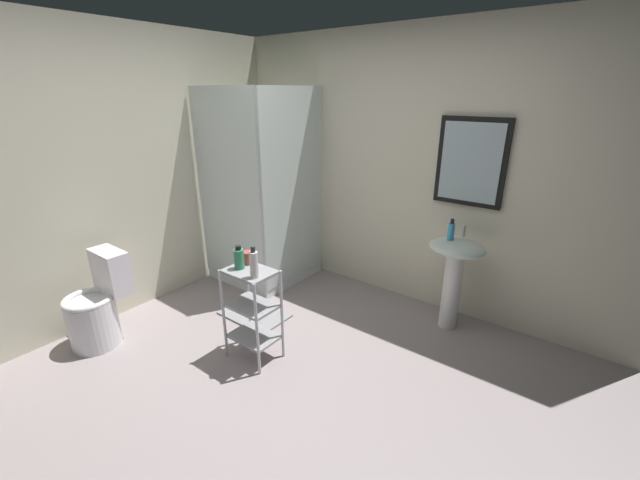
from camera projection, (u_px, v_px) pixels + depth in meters
ground_plane at (269, 388)px, 2.78m from camera, size 4.20×4.20×0.02m
wall_back at (401, 171)px, 3.70m from camera, size 4.20×0.14×2.50m
wall_left at (107, 179)px, 3.37m from camera, size 0.10×4.20×2.50m
shower_stall at (264, 239)px, 4.22m from camera, size 0.92×0.92×2.00m
pedestal_sink at (455, 266)px, 3.29m from camera, size 0.46×0.37×0.81m
sink_faucet at (464, 231)px, 3.28m from camera, size 0.03×0.03×0.10m
toilet at (98, 308)px, 3.18m from camera, size 0.37×0.49×0.76m
storage_cart at (252, 307)px, 2.95m from camera, size 0.38×0.28×0.74m
hand_soap_bottle at (451, 231)px, 3.21m from camera, size 0.05×0.05×0.18m
lotion_bottle_white at (254, 264)px, 2.70m from camera, size 0.06×0.06×0.23m
body_wash_bottle_green at (239, 258)px, 2.85m from camera, size 0.07×0.07×0.18m
rinse_cup at (248, 258)px, 2.94m from camera, size 0.08×0.08×0.09m
bath_mat at (255, 314)px, 3.66m from camera, size 0.60×0.40×0.02m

